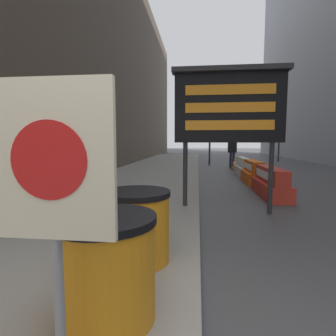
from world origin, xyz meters
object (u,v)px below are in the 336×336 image
barrel_drum_middle (136,226)px  jersey_barrier_orange_far (253,173)px  warning_sign (52,181)px  traffic_cone_near (235,164)px  traffic_light_near_curb (210,121)px  barrel_drum_foreground (106,267)px  traffic_light_far_side (280,120)px  pedestrian_worker (232,149)px  message_board (229,107)px  jersey_barrier_white (243,167)px  jersey_barrier_red_striped (271,183)px

barrel_drum_middle → jersey_barrier_orange_far: bearing=68.4°
warning_sign → traffic_cone_near: size_ratio=2.64×
barrel_drum_middle → traffic_light_near_curb: size_ratio=0.21×
jersey_barrier_orange_far → barrel_drum_foreground: bearing=-109.0°
traffic_light_far_side → pedestrian_worker: size_ratio=2.37×
barrel_drum_foreground → traffic_light_near_curb: (1.51, 15.98, 2.34)m
barrel_drum_foreground → message_board: 4.39m
jersey_barrier_orange_far → message_board: bearing=-108.4°
warning_sign → jersey_barrier_white: (2.83, 11.08, -0.99)m
jersey_barrier_orange_far → traffic_cone_near: jersey_barrier_orange_far is taller
message_board → traffic_cone_near: bearing=81.2°
jersey_barrier_orange_far → traffic_cone_near: (-0.04, 4.71, -0.05)m
message_board → jersey_barrier_white: 7.05m
traffic_light_far_side → jersey_barrier_red_striped: bearing=-107.2°
barrel_drum_foreground → jersey_barrier_red_striped: bearing=64.0°
barrel_drum_foreground → warning_sign: 1.02m
message_board → jersey_barrier_orange_far: bearing=71.6°
traffic_cone_near → traffic_light_far_side: (4.18, 6.25, 2.82)m
message_board → pedestrian_worker: size_ratio=1.67×
pedestrian_worker → warning_sign: bearing=98.2°
traffic_light_far_side → warning_sign: bearing=-109.5°
warning_sign → traffic_light_far_side: 20.98m
jersey_barrier_white → pedestrian_worker: 3.68m
jersey_barrier_white → jersey_barrier_red_striped: bearing=-90.0°
jersey_barrier_orange_far → traffic_cone_near: 4.71m
jersey_barrier_white → traffic_light_near_curb: bearing=103.0°
barrel_drum_middle → jersey_barrier_white: bearing=73.5°
traffic_cone_near → traffic_light_far_side: bearing=56.2°
message_board → traffic_light_far_side: (5.57, 15.26, 0.87)m
jersey_barrier_orange_far → traffic_light_far_side: (4.14, 10.97, 2.78)m
traffic_light_far_side → jersey_barrier_orange_far: bearing=-110.7°
traffic_cone_near → message_board: bearing=-98.8°
jersey_barrier_red_striped → traffic_light_near_curb: (-1.28, 10.27, 2.53)m
message_board → jersey_barrier_red_striped: bearing=53.2°
barrel_drum_foreground → traffic_light_far_side: 20.45m
barrel_drum_middle → pedestrian_worker: bearing=78.0°
barrel_drum_foreground → traffic_cone_near: barrel_drum_foreground is taller
warning_sign → jersey_barrier_red_striped: (2.83, 6.36, -0.98)m
warning_sign → jersey_barrier_white: bearing=75.7°
barrel_drum_middle → traffic_light_near_curb: traffic_light_near_curb is taller
jersey_barrier_white → pedestrian_worker: pedestrian_worker is taller
jersey_barrier_orange_far → traffic_cone_near: size_ratio=2.66×
jersey_barrier_white → traffic_cone_near: 2.37m
warning_sign → jersey_barrier_orange_far: 9.24m
traffic_cone_near → barrel_drum_foreground: bearing=-102.1°
message_board → jersey_barrier_white: message_board is taller
jersey_barrier_white → traffic_cone_near: (-0.04, 2.37, -0.04)m
barrel_drum_middle → jersey_barrier_orange_far: 7.59m
traffic_light_far_side → jersey_barrier_white: bearing=-115.6°
traffic_light_near_curb → message_board: bearing=-90.7°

